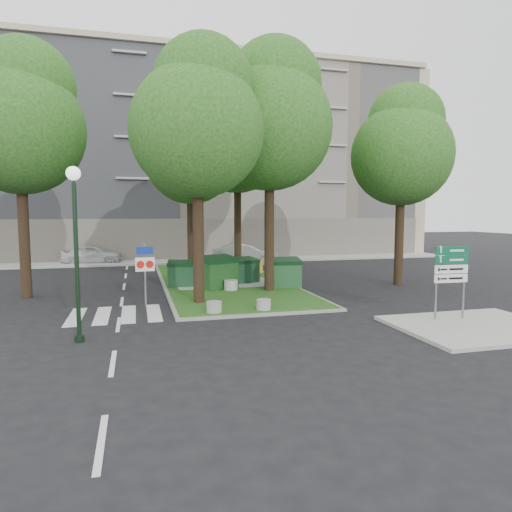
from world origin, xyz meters
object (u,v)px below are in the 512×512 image
object	(u,v)px
bollard_right	(264,304)
litter_bin	(259,266)
car_silver	(245,254)
street_lamp	(76,233)
tree_median_near_right	(271,115)
dumpster_c	(244,270)
dumpster_a	(182,274)
dumpster_d	(285,273)
directional_sign	(451,271)
tree_street_left	(21,117)
tree_median_far	(239,135)
dumpster_b	(218,272)
bollard_mid	(231,285)
tree_median_mid	(192,149)
tree_median_near_left	(199,118)
bollard_left	(214,307)
traffic_sign_pole	(145,265)
tree_street_right	(403,146)
car_white	(92,254)

from	to	relation	value
bollard_right	litter_bin	bearing A→B (deg)	75.69
car_silver	bollard_right	bearing A→B (deg)	176.56
litter_bin	street_lamp	distance (m)	15.44
tree_median_near_right	dumpster_c	distance (m)	7.72
bollard_right	dumpster_a	bearing A→B (deg)	110.75
dumpster_d	directional_sign	bearing A→B (deg)	-62.84
tree_street_left	directional_sign	world-z (taller)	tree_street_left
tree_median_far	dumpster_b	xyz separation A→B (m)	(-2.45, -6.36, -7.46)
bollard_mid	tree_median_mid	bearing A→B (deg)	106.72
dumpster_a	litter_bin	xyz separation A→B (m)	(4.96, 3.91, -0.24)
tree_median_near_left	bollard_left	xyz separation A→B (m)	(0.18, -2.06, -7.00)
directional_sign	dumpster_b	bearing A→B (deg)	131.36
tree_median_far	dumpster_b	bearing A→B (deg)	-111.04
tree_street_left	directional_sign	xyz separation A→B (m)	(14.64, -8.57, -5.91)
bollard_left	bollard_right	distance (m)	1.84
tree_median_mid	dumpster_c	xyz separation A→B (m)	(2.35, -1.93, -6.25)
street_lamp	traffic_sign_pole	distance (m)	5.42
street_lamp	bollard_mid	bearing A→B (deg)	49.57
bollard_left	traffic_sign_pole	world-z (taller)	traffic_sign_pole
dumpster_c	car_silver	xyz separation A→B (m)	(2.06, 8.37, 0.02)
dumpster_c	directional_sign	world-z (taller)	directional_sign
bollard_left	bollard_right	size ratio (longest dim) A/B	1.04
car_silver	tree_median_far	bearing A→B (deg)	168.07
tree_median_far	tree_median_near_right	bearing A→B (deg)	-91.53
dumpster_d	street_lamp	size ratio (longest dim) A/B	0.32
tree_street_right	dumpster_a	xyz separation A→B (m)	(-10.85, 1.69, -6.26)
tree_street_left	bollard_left	size ratio (longest dim) A/B	20.21
tree_median_far	directional_sign	bearing A→B (deg)	-74.87
tree_street_left	dumpster_b	distance (m)	10.69
car_white	car_silver	size ratio (longest dim) A/B	0.90
tree_median_near_right	directional_sign	distance (m)	10.30
tree_median_near_right	car_white	distance (m)	18.53
bollard_mid	directional_sign	bearing A→B (deg)	-51.74
tree_street_left	dumpster_b	xyz separation A→B (m)	(8.25, -0.36, -6.79)
tree_median_far	dumpster_c	world-z (taller)	tree_median_far
bollard_mid	directional_sign	size ratio (longest dim) A/B	0.26
tree_median_mid	directional_sign	bearing A→B (deg)	-58.31
traffic_sign_pole	car_silver	world-z (taller)	traffic_sign_pole
dumpster_d	litter_bin	distance (m)	5.41
bollard_left	car_white	world-z (taller)	car_white
tree_median_far	traffic_sign_pole	world-z (taller)	tree_median_far
dumpster_a	car_silver	xyz separation A→B (m)	(5.26, 8.76, 0.04)
dumpster_b	traffic_sign_pole	size ratio (longest dim) A/B	0.80
tree_median_far	litter_bin	size ratio (longest dim) A/B	16.42
dumpster_d	dumpster_b	bearing A→B (deg)	176.72
tree_median_far	directional_sign	size ratio (longest dim) A/B	4.89
car_silver	dumpster_a	bearing A→B (deg)	156.48
bollard_right	traffic_sign_pole	bearing A→B (deg)	149.02
tree_median_mid	tree_median_near_right	bearing A→B (deg)	-56.31
tree_median_far	tree_street_right	xyz separation A→B (m)	(6.80, -7.00, -1.34)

